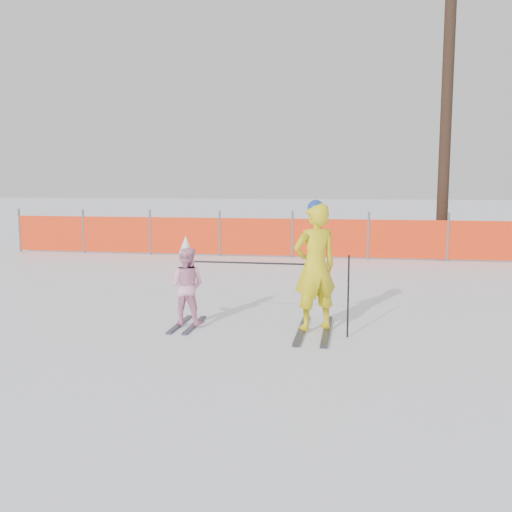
% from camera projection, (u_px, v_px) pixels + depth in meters
% --- Properties ---
extents(ground, '(120.00, 120.00, 0.00)m').
position_uv_depth(ground, '(250.00, 335.00, 7.59)').
color(ground, white).
rests_on(ground, ground).
extents(adult, '(0.75, 1.57, 1.79)m').
position_uv_depth(adult, '(315.00, 267.00, 7.65)').
color(adult, black).
rests_on(adult, ground).
extents(child, '(0.57, 1.01, 1.28)m').
position_uv_depth(child, '(186.00, 285.00, 8.01)').
color(child, black).
rests_on(child, ground).
extents(ski_poles, '(2.14, 0.23, 1.09)m').
position_uv_depth(ski_poles, '(289.00, 276.00, 7.65)').
color(ski_poles, black).
rests_on(ski_poles, ground).
extents(safety_fence, '(14.25, 0.06, 1.25)m').
position_uv_depth(safety_fence, '(259.00, 237.00, 15.41)').
color(safety_fence, '#595960').
rests_on(safety_fence, ground).
extents(tree_trunks, '(3.34, 2.83, 7.37)m').
position_uv_depth(tree_trunks, '(473.00, 130.00, 15.80)').
color(tree_trunks, '#312015').
rests_on(tree_trunks, ground).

